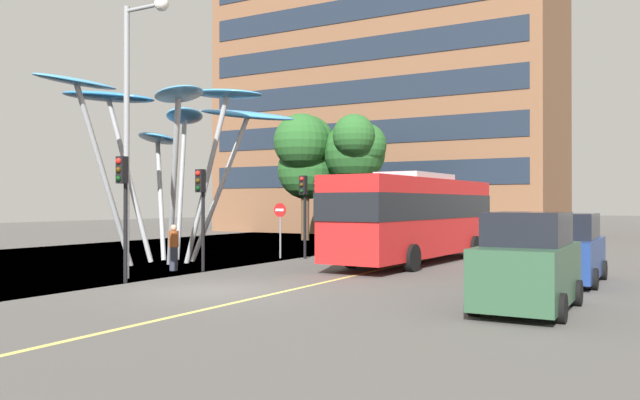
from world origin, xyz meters
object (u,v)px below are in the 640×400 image
Objects in this scene: red_bus at (416,214)px; traffic_light_opposite at (317,201)px; traffic_light_kerb_far at (201,197)px; pedestrian at (174,248)px; leaf_sculpture at (169,121)px; traffic_light_kerb_near at (123,192)px; traffic_light_island_mid at (304,198)px; car_parked_near at (528,264)px; no_entry_sign at (280,221)px; street_lamp at (135,105)px; car_parked_mid at (565,250)px.

traffic_light_opposite is at bearing 166.64° from red_bus.
red_bus reaches higher than traffic_light_kerb_far.
traffic_light_opposite reaches higher than pedestrian.
leaf_sculpture reaches higher than traffic_light_opposite.
traffic_light_kerb_far is (-0.09, 3.64, -0.14)m from traffic_light_kerb_near.
traffic_light_kerb_near is 2.32× the size of pedestrian.
traffic_light_island_mid is 14.08m from car_parked_near.
traffic_light_kerb_far is at bearing -85.30° from no_entry_sign.
traffic_light_kerb_near is 1.58× the size of no_entry_sign.
street_lamp is at bearing -57.69° from leaf_sculpture.
car_parked_near is at bearing -38.53° from traffic_light_island_mid.
traffic_light_opposite is (0.18, 7.87, -0.10)m from traffic_light_kerb_far.
red_bus is 11.52m from street_lamp.
leaf_sculpture is 6.26m from no_entry_sign.
leaf_sculpture is 5.66m from street_lamp.
traffic_light_kerb_near is 1.06× the size of traffic_light_island_mid.
traffic_light_kerb_far is 1.49× the size of no_entry_sign.
red_bus is 2.85× the size of car_parked_near.
car_parked_mid is 1.78× the size of no_entry_sign.
street_lamp is 5.36× the size of pedestrian.
traffic_light_opposite is (-0.35, 1.81, -0.10)m from traffic_light_island_mid.
red_bus is 3.17× the size of traffic_light_island_mid.
car_parked_near is 1.65× the size of no_entry_sign.
street_lamp reaches higher than traffic_light_kerb_far.
red_bus is 8.56m from traffic_light_kerb_far.
red_bus is 2.64× the size of car_parked_mid.
no_entry_sign is at bearing 93.40° from traffic_light_kerb_near.
traffic_light_kerb_near is at bearing -71.49° from pedestrian.
traffic_light_kerb_near reaches higher than car_parked_near.
traffic_light_kerb_near reaches higher than traffic_light_kerb_far.
car_parked_mid is at bearing -15.86° from traffic_light_island_mid.
street_lamp is 5.29m from pedestrian.
leaf_sculpture is at bearing 162.30° from car_parked_near.
car_parked_near is 0.93× the size of car_parked_mid.
street_lamp reaches higher than traffic_light_kerb_near.
traffic_light_opposite is at bearing 89.51° from traffic_light_kerb_near.
red_bus is 4.92m from traffic_light_island_mid.
pedestrian is 0.68× the size of no_entry_sign.
traffic_light_kerb_near is at bearing -62.00° from street_lamp.
no_entry_sign is (0.59, 5.98, 0.78)m from pedestrian.
leaf_sculpture is 7.54m from traffic_light_opposite.
car_parked_near is 14.65m from no_entry_sign.
pedestrian is at bearing 108.51° from traffic_light_kerb_near.
street_lamp reaches higher than pedestrian.
pedestrian is at bearing 104.42° from street_lamp.
car_parked_near reaches higher than pedestrian.
car_parked_mid is (14.93, 0.84, -4.74)m from leaf_sculpture.
traffic_light_island_mid is 6.71m from pedestrian.
traffic_light_kerb_far is 6.08m from traffic_light_island_mid.
traffic_light_kerb_far is at bearing 11.34° from pedestrian.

